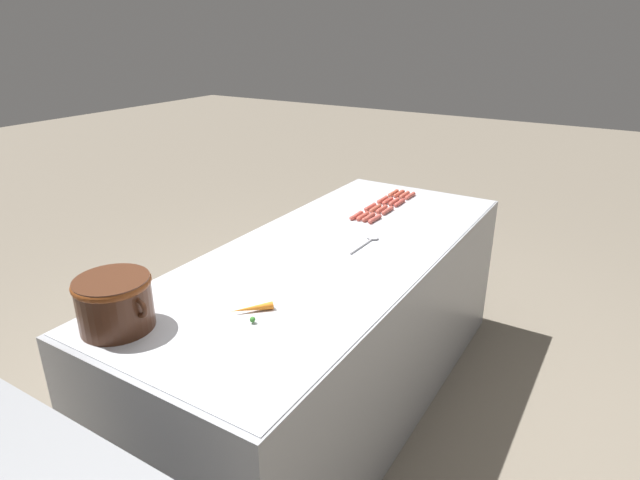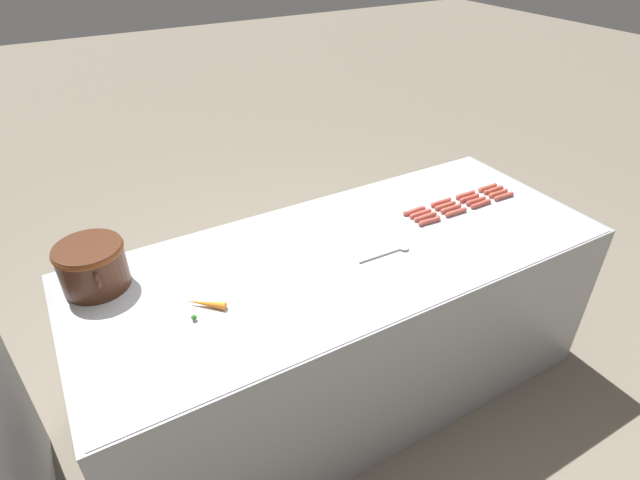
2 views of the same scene
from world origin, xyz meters
name	(u,v)px [view 2 (image 2 of 2)]	position (x,y,z in m)	size (l,w,h in m)	color
ground_plane	(342,383)	(0.00, 0.00, 0.00)	(20.00, 20.00, 0.00)	#756B5B
griddle_counter	(344,323)	(0.00, 0.00, 0.45)	(1.01, 2.49, 0.90)	#9EA0A5
hot_dog_0	(503,196)	(0.00, -1.01, 0.91)	(0.03, 0.14, 0.03)	#B74D40
hot_dog_1	(481,204)	(0.00, -0.84, 0.91)	(0.03, 0.14, 0.03)	#B3463C
hot_dog_2	(456,212)	(0.00, -0.66, 0.91)	(0.03, 0.14, 0.03)	#AD4A3F
hot_dog_3	(430,221)	(0.00, -0.49, 0.91)	(0.03, 0.14, 0.03)	#AE4A3F
hot_dog_4	(498,193)	(0.04, -1.01, 0.91)	(0.03, 0.14, 0.03)	#B3503F
hot_dog_5	(476,201)	(0.04, -0.84, 0.91)	(0.03, 0.14, 0.03)	#AE493C
hot_dog_6	(451,209)	(0.04, -0.67, 0.91)	(0.03, 0.14, 0.03)	#AD493C
hot_dog_7	(425,217)	(0.04, -0.50, 0.91)	(0.03, 0.14, 0.03)	#AB4E41
hot_dog_8	(494,190)	(0.08, -1.01, 0.91)	(0.03, 0.14, 0.03)	#B94B38
hot_dog_9	(469,198)	(0.08, -0.83, 0.91)	(0.03, 0.14, 0.03)	#B6463A
hot_dog_10	(445,206)	(0.08, -0.66, 0.91)	(0.03, 0.14, 0.03)	#AF4F3C
hot_dog_11	(421,213)	(0.08, -0.50, 0.91)	(0.03, 0.14, 0.03)	#B64B3E
hot_dog_12	(488,188)	(0.12, -1.01, 0.91)	(0.03, 0.14, 0.03)	#AE4E38
hot_dog_13	(466,195)	(0.12, -0.84, 0.91)	(0.03, 0.14, 0.03)	#B0473B
hot_dog_14	(441,202)	(0.12, -0.67, 0.91)	(0.03, 0.14, 0.03)	#B4473C
hot_dog_15	(414,211)	(0.12, -0.49, 0.91)	(0.03, 0.14, 0.03)	#B84D41
bean_pot	(92,264)	(0.30, 1.04, 1.01)	(0.35, 0.28, 0.20)	#472616
serving_spoon	(395,250)	(-0.11, -0.19, 0.91)	(0.07, 0.27, 0.02)	#B7B7BC
carrot	(205,304)	(-0.05, 0.70, 0.92)	(0.14, 0.15, 0.03)	orange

